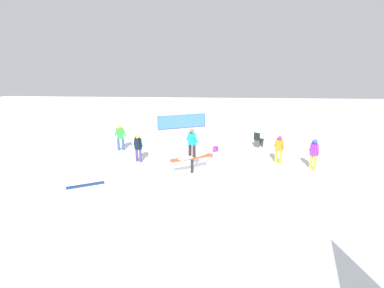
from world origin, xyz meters
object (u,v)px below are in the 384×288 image
object	(u,v)px
bystander_purple	(314,153)
main_rider_on_rail	(192,143)
folding_chair	(258,140)
bystander_black	(138,147)
rail_feature	(192,159)
loose_snowboard_navy	(85,185)
backpack_on_snow	(215,150)
bystander_orange	(279,148)
bystander_green	(120,136)

from	to	relation	value
bystander_purple	main_rider_on_rail	bearing A→B (deg)	-104.73
main_rider_on_rail	folding_chair	size ratio (longest dim) A/B	1.49
main_rider_on_rail	bystander_black	distance (m)	3.16
folding_chair	rail_feature	bearing A→B (deg)	100.90
folding_chair	main_rider_on_rail	bearing A→B (deg)	100.90
loose_snowboard_navy	backpack_on_snow	world-z (taller)	backpack_on_snow
bystander_orange	bystander_black	xyz separation A→B (m)	(6.95, 0.19, -0.00)
bystander_purple	backpack_on_snow	xyz separation A→B (m)	(4.50, -2.40, -0.64)
main_rider_on_rail	backpack_on_snow	world-z (taller)	main_rider_on_rail
loose_snowboard_navy	folding_chair	xyz separation A→B (m)	(-7.85, -6.33, 0.40)
bystander_black	bystander_purple	bearing A→B (deg)	27.17
bystander_purple	backpack_on_snow	distance (m)	5.14
folding_chair	bystander_black	bearing A→B (deg)	75.91
main_rider_on_rail	bystander_black	world-z (taller)	main_rider_on_rail
bystander_orange	bystander_black	world-z (taller)	bystander_orange
main_rider_on_rail	bystander_black	bearing A→B (deg)	-71.25
main_rider_on_rail	bystander_orange	bearing A→B (deg)	155.04
folding_chair	loose_snowboard_navy	bearing A→B (deg)	88.24
bystander_orange	bystander_green	xyz separation A→B (m)	(8.45, -1.78, 0.02)
bystander_purple	loose_snowboard_navy	xyz separation A→B (m)	(9.82, 2.58, -0.80)
bystander_black	loose_snowboard_navy	world-z (taller)	bystander_black
main_rider_on_rail	bystander_orange	xyz separation A→B (m)	(-4.17, -1.54, -0.61)
loose_snowboard_navy	backpack_on_snow	bearing A→B (deg)	-165.96
loose_snowboard_navy	bystander_purple	bearing A→B (deg)	165.66
main_rider_on_rail	rail_feature	bearing A→B (deg)	0.00
rail_feature	main_rider_on_rail	distance (m)	0.77
rail_feature	bystander_black	world-z (taller)	bystander_black
backpack_on_snow	bystander_orange	bearing A→B (deg)	-94.08
rail_feature	bystander_purple	bearing A→B (deg)	156.79
rail_feature	bystander_black	xyz separation A→B (m)	(2.78, -1.36, 0.16)
bystander_purple	rail_feature	bearing A→B (deg)	-104.73
main_rider_on_rail	bystander_green	size ratio (longest dim) A/B	0.91
main_rider_on_rail	folding_chair	xyz separation A→B (m)	(-3.62, -4.56, -0.98)
bystander_black	bystander_purple	size ratio (longest dim) A/B	0.97
bystander_green	main_rider_on_rail	bearing A→B (deg)	132.24
loose_snowboard_navy	folding_chair	bearing A→B (deg)	-170.13
folding_chair	backpack_on_snow	size ratio (longest dim) A/B	2.59
bystander_green	loose_snowboard_navy	bearing A→B (deg)	80.61
bystander_black	folding_chair	bearing A→B (deg)	57.54
loose_snowboard_navy	folding_chair	world-z (taller)	folding_chair
bystander_black	bystander_green	bearing A→B (deg)	158.41
main_rider_on_rail	bystander_green	xyz separation A→B (m)	(4.29, -3.32, -0.59)
bystander_orange	bystander_purple	bearing A→B (deg)	-163.21
main_rider_on_rail	folding_chair	bearing A→B (deg)	-173.72
backpack_on_snow	bystander_green	bearing A→B (deg)	112.87
bystander_black	loose_snowboard_navy	distance (m)	3.54
main_rider_on_rail	bystander_green	world-z (taller)	main_rider_on_rail
rail_feature	bystander_orange	xyz separation A→B (m)	(-4.17, -1.54, 0.16)
bystander_purple	loose_snowboard_navy	distance (m)	10.19
bystander_purple	bystander_orange	bearing A→B (deg)	-140.43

